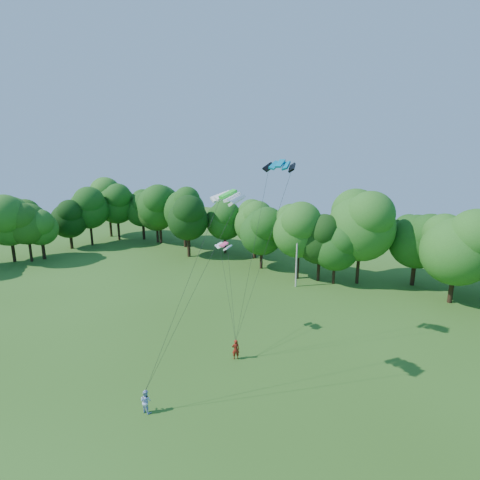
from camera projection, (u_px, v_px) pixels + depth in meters
The scene contains 10 objects.
ground at pixel (114, 423), 24.85m from camera, with size 160.00×160.00×0.00m, color #305617.
utility_pole at pixel (297, 253), 48.58m from camera, with size 1.75×0.45×8.87m.
kite_flyer_left at pixel (236, 349), 32.28m from camera, with size 0.66×0.43×1.81m, color maroon.
kite_flyer_right at pixel (146, 401), 25.72m from camera, with size 0.83×0.64×1.70m, color #ADC5F0.
kite_teal at pixel (280, 164), 31.14m from camera, with size 2.67×1.27×0.69m.
kite_green at pixel (228, 194), 25.09m from camera, with size 2.95×2.17×0.58m.
kite_pink at pixel (224, 244), 34.70m from camera, with size 1.81×1.19×0.35m.
tree_back_west at pixel (156, 207), 71.64m from camera, with size 7.65×7.65×11.12m.
tree_back_center at pixel (320, 233), 50.35m from camera, with size 7.43×7.43×10.81m.
tree_flank_west at pixel (26, 221), 59.21m from camera, with size 7.29×7.29×10.60m.
Camera 1 is at (18.43, -13.52, 17.71)m, focal length 28.00 mm.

